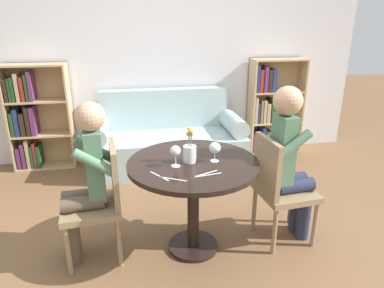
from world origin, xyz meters
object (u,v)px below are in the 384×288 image
person_left (86,180)px  person_right (290,160)px  chair_left (100,198)px  wine_glass_left (175,151)px  flower_vase (190,150)px  chair_right (278,186)px  couch (168,142)px  wine_glass_right (215,148)px  bookshelf_left (34,119)px  bookshelf_right (268,108)px

person_left → person_right: bearing=84.2°
chair_left → person_left: person_left is taller
chair_left → person_right: (1.47, -0.04, 0.21)m
wine_glass_left → flower_vase: flower_vase is taller
chair_right → wine_glass_left: size_ratio=5.77×
chair_left → person_left: 0.19m
couch → person_right: size_ratio=1.42×
wine_glass_right → flower_vase: 0.18m
bookshelf_left → bookshelf_right: 2.99m
bookshelf_left → person_right: (2.36, -1.95, 0.09)m
person_left → person_right: size_ratio=0.95×
chair_left → flower_vase: bearing=80.8°
bookshelf_right → wine_glass_left: 2.56m
bookshelf_left → chair_right: bearing=-40.9°
bookshelf_right → chair_left: (-2.10, -1.91, -0.12)m
couch → chair_left: (-0.69, -1.65, 0.18)m
person_left → wine_glass_right: size_ratio=8.23×
chair_right → bookshelf_left: bearing=43.9°
chair_left → wine_glass_left: 0.68m
bookshelf_right → wine_glass_right: size_ratio=8.49×
chair_left → wine_glass_left: size_ratio=5.77×
person_right → wine_glass_right: person_right is taller
couch → bookshelf_left: bookshelf_left is taller
couch → bookshelf_right: bookshelf_right is taller
person_right → flower_vase: 0.81m
bookshelf_right → chair_left: 2.84m
wine_glass_left → wine_glass_right: bearing=7.2°
bookshelf_left → person_left: 2.09m
bookshelf_left → flower_vase: 2.52m
bookshelf_right → person_right: 2.06m
couch → flower_vase: size_ratio=6.75×
person_left → wine_glass_right: bearing=81.3°
chair_right → person_left: bearing=83.1°
wine_glass_left → wine_glass_right: size_ratio=1.05×
person_left → flower_vase: size_ratio=4.50×
chair_right → wine_glass_left: bearing=88.8°
bookshelf_right → wine_glass_right: 2.36m
person_left → wine_glass_left: 0.68m
person_right → chair_right: bearing=93.7°
chair_right → person_left: person_left is taller
chair_right → person_right: bearing=-86.3°
person_right → couch: bearing=19.4°
wine_glass_left → wine_glass_right: (0.30, 0.04, -0.01)m
couch → flower_vase: 1.79m
couch → bookshelf_right: bearing=10.5°
chair_left → person_right: bearing=83.6°
bookshelf_right → wine_glass_right: bookshelf_right is taller
flower_vase → wine_glass_right: bearing=-7.5°
person_right → wine_glass_left: 0.93m
wine_glass_right → chair_left: bearing=174.8°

